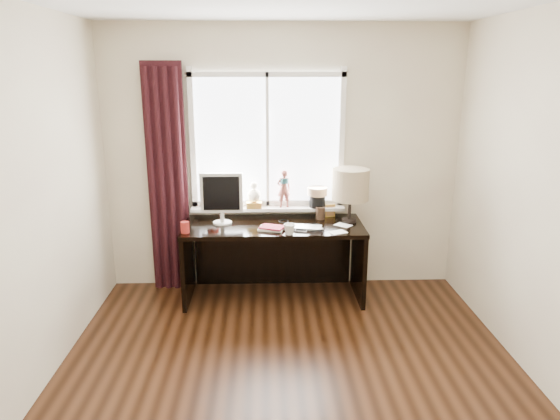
{
  "coord_description": "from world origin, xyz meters",
  "views": [
    {
      "loc": [
        -0.18,
        -2.89,
        2.17
      ],
      "look_at": [
        -0.05,
        1.25,
        1.0
      ],
      "focal_mm": 32.0,
      "sensor_mm": 36.0,
      "label": 1
    }
  ],
  "objects_px": {
    "desk": "(273,245)",
    "table_lamp": "(350,185)",
    "laptop": "(303,227)",
    "monitor": "(222,195)",
    "red_cup": "(185,227)",
    "mug": "(289,229)"
  },
  "relations": [
    {
      "from": "desk",
      "to": "table_lamp",
      "type": "bearing_deg",
      "value": -2.18
    },
    {
      "from": "laptop",
      "to": "desk",
      "type": "height_order",
      "value": "laptop"
    },
    {
      "from": "monitor",
      "to": "red_cup",
      "type": "bearing_deg",
      "value": -138.59
    },
    {
      "from": "red_cup",
      "to": "desk",
      "type": "relative_size",
      "value": 0.06
    },
    {
      "from": "desk",
      "to": "table_lamp",
      "type": "relative_size",
      "value": 3.27
    },
    {
      "from": "laptop",
      "to": "monitor",
      "type": "distance_m",
      "value": 0.83
    },
    {
      "from": "desk",
      "to": "monitor",
      "type": "bearing_deg",
      "value": -174.56
    },
    {
      "from": "monitor",
      "to": "table_lamp",
      "type": "relative_size",
      "value": 0.94
    },
    {
      "from": "mug",
      "to": "red_cup",
      "type": "xyz_separation_m",
      "value": [
        -0.94,
        0.08,
        -0.0
      ]
    },
    {
      "from": "mug",
      "to": "laptop",
      "type": "bearing_deg",
      "value": 50.2
    },
    {
      "from": "mug",
      "to": "monitor",
      "type": "distance_m",
      "value": 0.75
    },
    {
      "from": "laptop",
      "to": "mug",
      "type": "xyz_separation_m",
      "value": [
        -0.13,
        -0.16,
        0.04
      ]
    },
    {
      "from": "mug",
      "to": "red_cup",
      "type": "distance_m",
      "value": 0.94
    },
    {
      "from": "red_cup",
      "to": "monitor",
      "type": "relative_size",
      "value": 0.21
    },
    {
      "from": "red_cup",
      "to": "desk",
      "type": "xyz_separation_m",
      "value": [
        0.8,
        0.32,
        -0.3
      ]
    },
    {
      "from": "laptop",
      "to": "table_lamp",
      "type": "relative_size",
      "value": 0.67
    },
    {
      "from": "laptop",
      "to": "mug",
      "type": "height_order",
      "value": "mug"
    },
    {
      "from": "red_cup",
      "to": "monitor",
      "type": "height_order",
      "value": "monitor"
    },
    {
      "from": "mug",
      "to": "table_lamp",
      "type": "xyz_separation_m",
      "value": [
        0.6,
        0.37,
        0.31
      ]
    },
    {
      "from": "desk",
      "to": "red_cup",
      "type": "bearing_deg",
      "value": -158.11
    },
    {
      "from": "red_cup",
      "to": "monitor",
      "type": "xyz_separation_m",
      "value": [
        0.31,
        0.27,
        0.23
      ]
    },
    {
      "from": "laptop",
      "to": "mug",
      "type": "bearing_deg",
      "value": -117.95
    }
  ]
}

